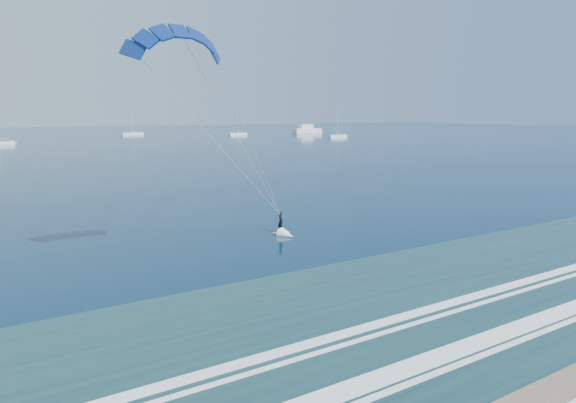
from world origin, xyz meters
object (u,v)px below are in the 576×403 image
at_px(sailboat_2, 133,134).
at_px(sailboat_4, 337,136).
at_px(motor_yacht, 307,130).
at_px(sailboat_3, 238,134).
at_px(kitesurfer_rig, 240,141).

bearing_deg(sailboat_2, sailboat_4, -47.89).
height_order(motor_yacht, sailboat_3, sailboat_3).
distance_m(sailboat_2, sailboat_4, 103.32).
bearing_deg(sailboat_2, sailboat_3, -36.95).
relative_size(sailboat_2, sailboat_4, 1.10).
xyz_separation_m(kitesurfer_rig, sailboat_3, (98.15, 193.65, -7.71)).
distance_m(motor_yacht, sailboat_2, 92.19).
xyz_separation_m(kitesurfer_rig, motor_yacht, (144.73, 201.51, -6.57)).
height_order(sailboat_2, sailboat_3, sailboat_2).
height_order(kitesurfer_rig, sailboat_3, kitesurfer_rig).
xyz_separation_m(motor_yacht, sailboat_3, (-46.57, -7.86, -1.14)).
xyz_separation_m(sailboat_3, sailboat_4, (26.86, -44.75, -0.00)).
relative_size(motor_yacht, sailboat_3, 1.33).
xyz_separation_m(sailboat_2, sailboat_3, (42.42, -31.90, -0.01)).
height_order(motor_yacht, sailboat_4, sailboat_4).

